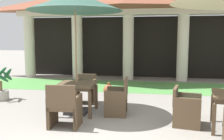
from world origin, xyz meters
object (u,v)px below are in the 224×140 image
at_px(patio_chair_mid_left_west, 186,107).
at_px(patio_chair_near_foreground_east, 118,98).
at_px(patio_umbrella_near_foreground, 75,3).
at_px(patio_chair_near_foreground_north, 86,89).
at_px(terracotta_urn, 109,90).
at_px(patio_chair_near_foreground_south, 64,107).
at_px(patio_table_near_foreground, 77,87).
at_px(potted_palm_left_edge, 1,88).

bearing_deg(patio_chair_mid_left_west, patio_chair_near_foreground_east, -98.73).
bearing_deg(patio_umbrella_near_foreground, patio_chair_near_foreground_north, 92.82).
relative_size(patio_chair_mid_left_west, terracotta_urn, 1.81).
relative_size(patio_chair_near_foreground_south, patio_chair_near_foreground_east, 1.05).
relative_size(patio_chair_near_foreground_south, terracotta_urn, 2.08).
bearing_deg(terracotta_urn, patio_table_near_foreground, -102.68).
bearing_deg(patio_chair_near_foreground_north, patio_table_near_foreground, 90.00).
xyz_separation_m(patio_table_near_foreground, patio_chair_mid_left_west, (2.56, -0.47, -0.25)).
bearing_deg(patio_chair_near_foreground_east, potted_palm_left_edge, 73.94).
distance_m(patio_table_near_foreground, patio_chair_near_foreground_north, 1.04).
relative_size(patio_umbrella_near_foreground, potted_palm_left_edge, 2.98).
height_order(patio_chair_near_foreground_north, patio_chair_near_foreground_east, patio_chair_near_foreground_east).
distance_m(patio_table_near_foreground, potted_palm_left_edge, 2.80).
distance_m(patio_umbrella_near_foreground, patio_chair_near_foreground_east, 2.48).
bearing_deg(patio_chair_mid_left_west, patio_chair_near_foreground_north, -109.63).
bearing_deg(patio_chair_near_foreground_east, terracotta_urn, 13.82).
relative_size(patio_chair_near_foreground_north, terracotta_urn, 1.80).
relative_size(patio_table_near_foreground, terracotta_urn, 2.09).
bearing_deg(patio_umbrella_near_foreground, patio_chair_near_foreground_south, -87.18).
distance_m(potted_palm_left_edge, terracotta_urn, 3.26).
height_order(patio_umbrella_near_foreground, patio_chair_mid_left_west, patio_umbrella_near_foreground).
bearing_deg(patio_chair_mid_left_west, potted_palm_left_edge, -94.95).
bearing_deg(patio_chair_near_foreground_east, patio_table_near_foreground, 90.00).
xyz_separation_m(patio_chair_mid_left_west, terracotta_urn, (-2.12, 2.45, -0.21)).
relative_size(patio_umbrella_near_foreground, patio_chair_near_foreground_north, 3.68).
height_order(patio_chair_near_foreground_east, terracotta_urn, patio_chair_near_foreground_east).
relative_size(patio_umbrella_near_foreground, patio_chair_near_foreground_east, 3.35).
relative_size(patio_umbrella_near_foreground, patio_chair_mid_left_west, 3.66).
distance_m(patio_chair_near_foreground_east, patio_chair_mid_left_west, 1.63).
relative_size(patio_chair_near_foreground_north, potted_palm_left_edge, 0.81).
distance_m(patio_chair_near_foreground_north, patio_chair_mid_left_west, 3.00).
xyz_separation_m(patio_chair_near_foreground_south, terracotta_urn, (0.39, 3.00, -0.24)).
distance_m(patio_chair_near_foreground_north, terracotta_urn, 1.11).
bearing_deg(patio_chair_near_foreground_south, patio_table_near_foreground, 90.00).
bearing_deg(patio_chair_near_foreground_south, patio_umbrella_near_foreground, 90.00).
bearing_deg(potted_palm_left_edge, patio_chair_near_foreground_east, -13.24).
bearing_deg(patio_chair_near_foreground_east, patio_umbrella_near_foreground, 90.00).
distance_m(patio_umbrella_near_foreground, patio_chair_mid_left_west, 3.46).
xyz_separation_m(patio_umbrella_near_foreground, potted_palm_left_edge, (-2.63, 0.91, -2.30)).
bearing_deg(patio_table_near_foreground, patio_chair_near_foreground_north, 92.82).
distance_m(patio_table_near_foreground, patio_chair_near_foreground_east, 1.05).
xyz_separation_m(patio_table_near_foreground, patio_chair_near_foreground_north, (-0.05, 1.01, -0.24)).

